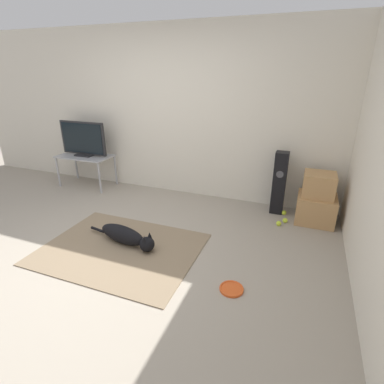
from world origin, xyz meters
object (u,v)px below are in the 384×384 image
Objects in this scene: tv at (83,139)px; tennis_ball_near_speaker at (284,213)px; cardboard_box_lower at (316,209)px; tv_stand at (86,159)px; cardboard_box_upper at (319,185)px; floor_speaker at (279,183)px; dog at (126,236)px; tennis_ball_by_boxes at (285,220)px; tennis_ball_loose_on_carpet at (279,223)px; frisbee at (232,289)px.

tennis_ball_near_speaker is (3.36, 0.02, -0.79)m from tv.
cardboard_box_lower is 0.53× the size of tv_stand.
cardboard_box_lower is at bearing -0.35° from tv_stand.
cardboard_box_upper is 0.44× the size of floor_speaker.
floor_speaker reaches higher than dog.
tv reaches higher than dog.
dog is at bearing -143.85° from tennis_ball_by_boxes.
tv is at bearing 179.61° from cardboard_box_lower.
tennis_ball_by_boxes is at bearing -152.16° from cardboard_box_lower.
floor_speaker is at bearing 116.81° from tennis_ball_by_boxes.
dog is 1.96m from tennis_ball_loose_on_carpet.
frisbee is 3.44× the size of tennis_ball_loose_on_carpet.
frisbee is 0.58× the size of cardboard_box_upper.
tennis_ball_loose_on_carpet is (3.32, -0.33, -0.79)m from tv.
tennis_ball_loose_on_carpet is (0.08, -0.42, -0.41)m from floor_speaker.
tv_stand is 3.39m from tennis_ball_near_speaker.
cardboard_box_upper is (2.04, 1.43, 0.41)m from dog.
dog is at bearing -144.88° from cardboard_box_upper.
cardboard_box_upper is at bearing -0.22° from tv.
cardboard_box_upper reaches higher than dog.
tennis_ball_loose_on_carpet reaches higher than frisbee.
floor_speaker reaches higher than tv_stand.
tennis_ball_by_boxes is at bearing 36.15° from dog.
cardboard_box_upper is at bearing -5.28° from tennis_ball_near_speaker.
cardboard_box_upper is 0.63m from tennis_ball_by_boxes.
cardboard_box_lower is 0.57× the size of tv.
tennis_ball_loose_on_carpet is (-0.42, -0.32, -0.49)m from cardboard_box_upper.
tv is 3.45m from tennis_ball_near_speaker.
cardboard_box_upper is 5.97× the size of tennis_ball_by_boxes.
cardboard_box_lower is at bearing -6.85° from tennis_ball_near_speaker.
floor_speaker is 1.03× the size of tv.
cardboard_box_lower reaches higher than dog.
cardboard_box_lower is 7.44× the size of tennis_ball_by_boxes.
cardboard_box_lower reaches higher than frisbee.
dog reaches higher than tennis_ball_by_boxes.
tennis_ball_by_boxes is (-0.36, -0.19, -0.15)m from cardboard_box_lower.
frisbee is 1.47m from tennis_ball_loose_on_carpet.
tv_stand is 14.07× the size of tennis_ball_near_speaker.
tv_stand is (-3.75, 0.02, 0.29)m from cardboard_box_lower.
cardboard_box_upper is at bearing 37.10° from tennis_ball_loose_on_carpet.
frisbee is at bearing -30.16° from tv_stand.
tennis_ball_loose_on_carpet is (-0.03, -0.36, 0.00)m from tennis_ball_near_speaker.
dog is 2.21m from tennis_ball_near_speaker.
frisbee is 0.26× the size of floor_speaker.
tennis_ball_by_boxes is at bearing -3.59° from tv_stand.
tennis_ball_loose_on_carpet is at bearing -142.90° from cardboard_box_upper.
tennis_ball_near_speaker is (-0.40, 0.05, -0.15)m from cardboard_box_lower.
dog is 1.97× the size of cardboard_box_lower.
tv reaches higher than tennis_ball_by_boxes.
tv is (-0.00, 0.00, 0.35)m from tv_stand.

